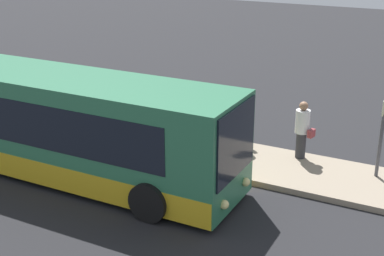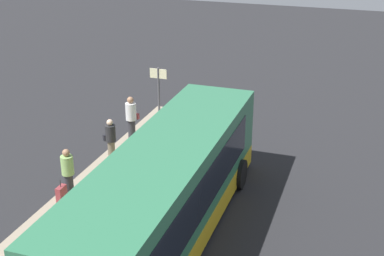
% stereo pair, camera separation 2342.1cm
% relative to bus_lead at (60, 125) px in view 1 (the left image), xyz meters
% --- Properties ---
extents(ground, '(80.00, 80.00, 0.00)m').
position_rel_bus_lead_xyz_m(ground, '(-0.09, 0.14, -1.50)').
color(ground, '#232326').
extents(platform, '(20.00, 2.64, 0.17)m').
position_rel_bus_lead_xyz_m(platform, '(-0.09, 3.06, -1.41)').
color(platform, gray).
rests_on(platform, ground).
extents(bus_lead, '(11.07, 2.79, 3.00)m').
position_rel_bus_lead_xyz_m(bus_lead, '(0.00, 0.00, 0.00)').
color(bus_lead, '#2D704C').
rests_on(bus_lead, ground).
extents(passenger_boarding, '(0.67, 0.52, 1.82)m').
position_rel_bus_lead_xyz_m(passenger_boarding, '(6.06, 3.94, -0.35)').
color(passenger_boarding, '#2D2D33').
rests_on(passenger_boarding, platform).
extents(passenger_waiting, '(0.44, 0.44, 1.66)m').
position_rel_bus_lead_xyz_m(passenger_waiting, '(1.14, 3.97, -0.44)').
color(passenger_waiting, '#2D2D33').
rests_on(passenger_waiting, platform).
extents(passenger_with_bags, '(0.59, 0.66, 1.61)m').
position_rel_bus_lead_xyz_m(passenger_with_bags, '(4.06, 3.88, -0.47)').
color(passenger_with_bags, '#6B604C').
rests_on(passenger_with_bags, platform).
extents(suitcase, '(0.42, 0.19, 0.82)m').
position_rel_bus_lead_xyz_m(suitcase, '(0.59, 3.93, -1.03)').
color(suitcase, maroon).
rests_on(suitcase, platform).
extents(sign_post, '(0.10, 0.78, 2.41)m').
position_rel_bus_lead_xyz_m(sign_post, '(8.39, 3.67, 0.21)').
color(sign_post, '#4C4C51').
rests_on(sign_post, platform).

